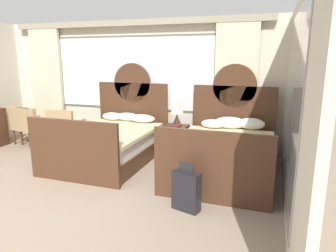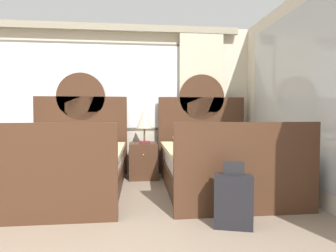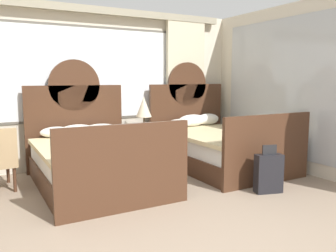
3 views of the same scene
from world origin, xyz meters
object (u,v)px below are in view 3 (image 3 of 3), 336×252
object	(u,v)px
table_lamp_on_nightstand	(144,107)
book_on_nightstand	(148,131)
nightstand_between_beds	(144,148)
bed_near_window	(95,160)
suitcase_on_floor	(269,173)
bed_near_mirror	(218,146)

from	to	relation	value
table_lamp_on_nightstand	book_on_nightstand	world-z (taller)	table_lamp_on_nightstand
book_on_nightstand	nightstand_between_beds	bearing A→B (deg)	105.14
bed_near_window	nightstand_between_beds	world-z (taller)	bed_near_window
bed_near_window	suitcase_on_floor	bearing A→B (deg)	-37.01
bed_near_window	suitcase_on_floor	xyz separation A→B (m)	(1.90, -1.43, -0.10)
table_lamp_on_nightstand	book_on_nightstand	distance (m)	0.42
bed_near_window	book_on_nightstand	world-z (taller)	bed_near_window
bed_near_window	suitcase_on_floor	world-z (taller)	bed_near_window
bed_near_mirror	nightstand_between_beds	distance (m)	1.28
suitcase_on_floor	book_on_nightstand	bearing A→B (deg)	111.49
table_lamp_on_nightstand	book_on_nightstand	bearing A→B (deg)	-88.43
book_on_nightstand	suitcase_on_floor	distance (m)	2.20
bed_near_window	book_on_nightstand	size ratio (longest dim) A/B	8.57
bed_near_mirror	suitcase_on_floor	world-z (taller)	bed_near_mirror
book_on_nightstand	table_lamp_on_nightstand	bearing A→B (deg)	91.57
suitcase_on_floor	bed_near_mirror	bearing A→B (deg)	79.77
bed_near_window	table_lamp_on_nightstand	bearing A→B (deg)	33.38
nightstand_between_beds	suitcase_on_floor	size ratio (longest dim) A/B	0.93
bed_near_mirror	book_on_nightstand	size ratio (longest dim) A/B	8.57
nightstand_between_beds	table_lamp_on_nightstand	bearing A→B (deg)	64.06
book_on_nightstand	suitcase_on_floor	size ratio (longest dim) A/B	0.41
nightstand_between_beds	book_on_nightstand	xyz separation A→B (m)	(0.03, -0.09, 0.31)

